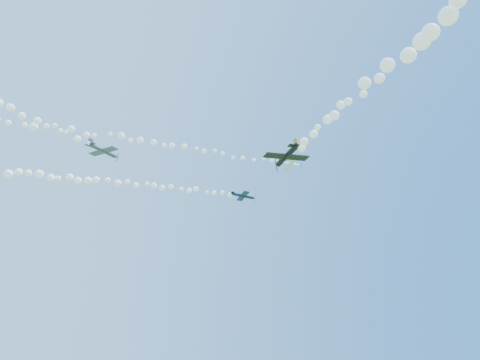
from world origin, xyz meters
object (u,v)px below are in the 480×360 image
plane_navy (243,196)px  plane_black (287,156)px  plane_white (290,164)px  plane_grey (103,151)px

plane_navy → plane_black: bearing=-97.6°
plane_black → plane_white: bearing=-31.6°
plane_navy → plane_black: (-16.35, -41.59, -11.26)m
plane_white → plane_navy: plane_white is taller
plane_grey → plane_black: size_ratio=0.94×
plane_white → plane_black: 42.13m
plane_grey → plane_navy: bearing=-3.6°
plane_black → plane_grey: bearing=48.2°
plane_white → plane_black: size_ratio=0.85×
plane_grey → plane_black: plane_grey is taller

